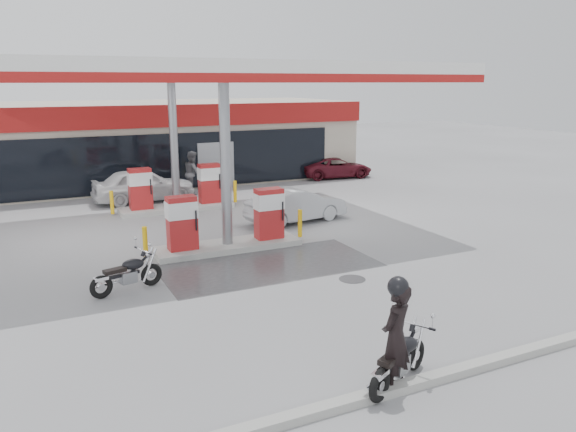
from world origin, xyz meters
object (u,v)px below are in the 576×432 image
(pump_island_near, at_px, (227,227))
(sedan_white, at_px, (144,185))
(parked_car_right, at_px, (336,167))
(parked_motorcycle, at_px, (128,275))
(attendant, at_px, (193,173))
(hatchback_silver, at_px, (296,205))
(biker_main, at_px, (396,337))
(pump_island_far, at_px, (176,193))
(main_motorcycle, at_px, (399,361))

(pump_island_near, relative_size, sedan_white, 1.21)
(parked_car_right, bearing_deg, parked_motorcycle, 139.70)
(attendant, height_order, parked_car_right, attendant)
(pump_island_near, bearing_deg, parked_car_right, 45.75)
(attendant, height_order, hatchback_silver, attendant)
(biker_main, xyz_separation_m, hatchback_silver, (3.71, 11.07, -0.31))
(sedan_white, relative_size, hatchback_silver, 1.13)
(pump_island_near, xyz_separation_m, pump_island_far, (0.00, 6.00, 0.00))
(hatchback_silver, bearing_deg, parked_car_right, -47.38)
(pump_island_far, distance_m, sedan_white, 2.35)
(attendant, bearing_deg, main_motorcycle, -176.21)
(parked_car_right, bearing_deg, main_motorcycle, 158.94)
(pump_island_near, xyz_separation_m, attendant, (1.53, 8.80, 0.28))
(pump_island_far, xyz_separation_m, sedan_white, (-0.83, 2.20, 0.01))
(biker_main, height_order, parked_car_right, biker_main)
(pump_island_near, relative_size, hatchback_silver, 1.36)
(pump_island_near, distance_m, sedan_white, 8.24)
(main_motorcycle, height_order, parked_motorcycle, parked_motorcycle)
(biker_main, bearing_deg, sedan_white, -115.02)
(biker_main, xyz_separation_m, attendant, (1.77, 17.67, 0.06))
(pump_island_far, height_order, parked_motorcycle, pump_island_far)
(attendant, bearing_deg, parked_motorcycle, 165.08)
(biker_main, height_order, sedan_white, biker_main)
(main_motorcycle, relative_size, biker_main, 0.94)
(main_motorcycle, relative_size, hatchback_silver, 0.46)
(main_motorcycle, xyz_separation_m, biker_main, (-0.17, -0.09, 0.50))
(main_motorcycle, xyz_separation_m, parked_motorcycle, (-3.34, 6.44, 0.00))
(biker_main, xyz_separation_m, parked_motorcycle, (-3.17, 6.53, -0.50))
(pump_island_far, height_order, parked_car_right, pump_island_far)
(parked_motorcycle, height_order, parked_car_right, parked_car_right)
(hatchback_silver, relative_size, parked_car_right, 0.97)
(pump_island_near, height_order, sedan_white, pump_island_near)
(sedan_white, distance_m, attendant, 2.45)
(attendant, bearing_deg, sedan_white, 113.27)
(pump_island_far, distance_m, parked_car_right, 10.53)
(pump_island_far, height_order, main_motorcycle, pump_island_far)
(pump_island_near, height_order, main_motorcycle, pump_island_near)
(pump_island_near, bearing_deg, attendant, 80.16)
(pump_island_far, relative_size, main_motorcycle, 2.94)
(parked_motorcycle, bearing_deg, parked_car_right, 27.11)
(parked_motorcycle, xyz_separation_m, hatchback_silver, (6.88, 4.54, 0.19))
(parked_motorcycle, distance_m, parked_car_right, 18.04)
(attendant, bearing_deg, pump_island_far, 160.41)
(parked_motorcycle, bearing_deg, pump_island_near, 18.36)
(attendant, bearing_deg, pump_island_near, 179.17)
(parked_car_right, bearing_deg, sedan_white, 106.20)
(pump_island_near, distance_m, biker_main, 8.87)
(sedan_white, distance_m, parked_car_right, 10.73)
(main_motorcycle, height_order, sedan_white, sedan_white)
(parked_motorcycle, distance_m, sedan_white, 10.86)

